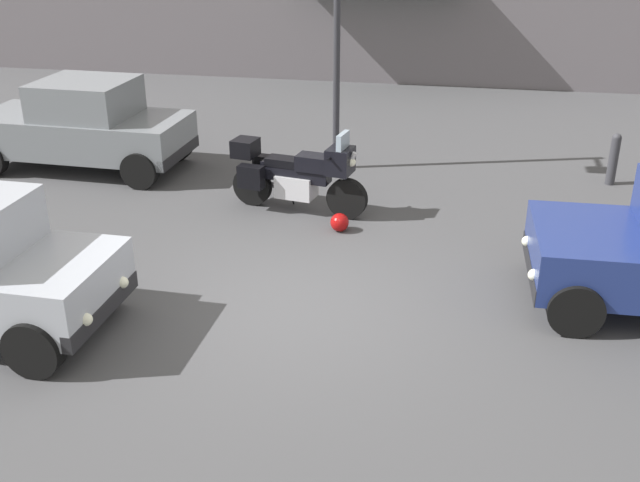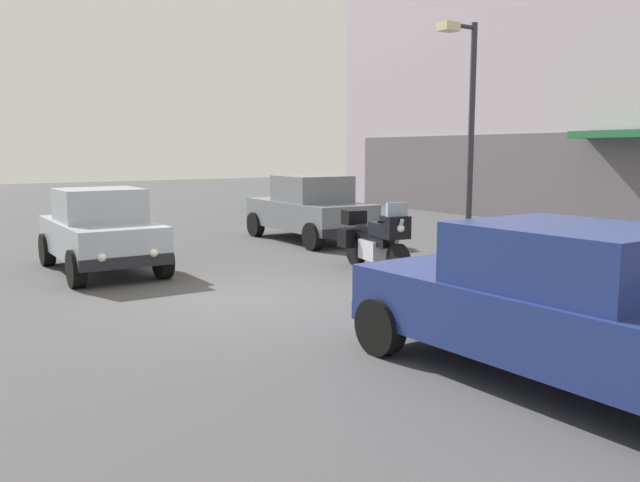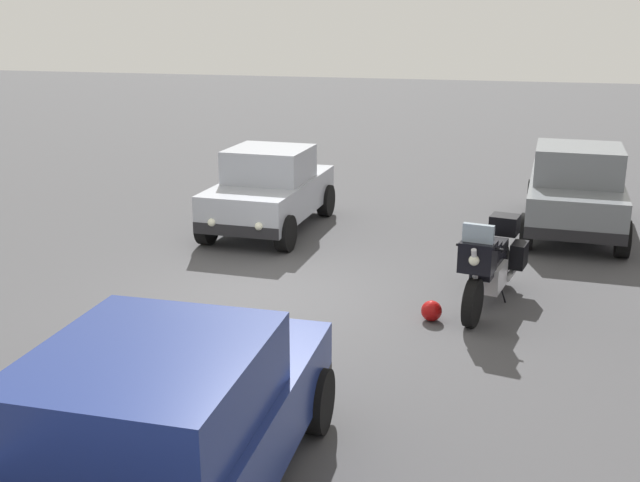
{
  "view_description": "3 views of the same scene",
  "coord_description": "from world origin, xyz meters",
  "px_view_note": "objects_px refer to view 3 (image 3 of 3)",
  "views": [
    {
      "loc": [
        1.91,
        -7.84,
        4.53
      ],
      "look_at": [
        0.26,
        0.65,
        0.62
      ],
      "focal_mm": 42.33,
      "sensor_mm": 36.0,
      "label": 1
    },
    {
      "loc": [
        8.72,
        -4.43,
        2.25
      ],
      "look_at": [
        0.22,
        1.3,
        0.82
      ],
      "focal_mm": 36.28,
      "sensor_mm": 36.0,
      "label": 2
    },
    {
      "loc": [
        9.54,
        3.46,
        3.89
      ],
      "look_at": [
        -0.79,
        0.59,
        0.68
      ],
      "focal_mm": 42.06,
      "sensor_mm": 36.0,
      "label": 3
    }
  ],
  "objects_px": {
    "helmet": "(432,311)",
    "car_compact_side": "(270,190)",
    "car_hatchback_near": "(576,190)",
    "motorcycle": "(490,262)",
    "car_sedan_far": "(151,445)"
  },
  "relations": [
    {
      "from": "helmet",
      "to": "car_compact_side",
      "type": "bearing_deg",
      "value": -136.17
    },
    {
      "from": "car_compact_side",
      "to": "car_hatchback_near",
      "type": "bearing_deg",
      "value": 104.86
    },
    {
      "from": "motorcycle",
      "to": "car_compact_side",
      "type": "bearing_deg",
      "value": -114.24
    },
    {
      "from": "car_hatchback_near",
      "to": "car_compact_side",
      "type": "distance_m",
      "value": 5.71
    },
    {
      "from": "motorcycle",
      "to": "car_compact_side",
      "type": "height_order",
      "value": "car_compact_side"
    },
    {
      "from": "car_compact_side",
      "to": "motorcycle",
      "type": "bearing_deg",
      "value": 56.83
    },
    {
      "from": "car_hatchback_near",
      "to": "car_compact_side",
      "type": "relative_size",
      "value": 1.12
    },
    {
      "from": "motorcycle",
      "to": "car_sedan_far",
      "type": "height_order",
      "value": "car_sedan_far"
    },
    {
      "from": "helmet",
      "to": "car_sedan_far",
      "type": "distance_m",
      "value": 5.14
    },
    {
      "from": "car_sedan_far",
      "to": "motorcycle",
      "type": "bearing_deg",
      "value": -22.54
    },
    {
      "from": "car_hatchback_near",
      "to": "car_sedan_far",
      "type": "relative_size",
      "value": 0.85
    },
    {
      "from": "helmet",
      "to": "car_hatchback_near",
      "type": "xyz_separation_m",
      "value": [
        -5.06,
        1.99,
        0.67
      ]
    },
    {
      "from": "motorcycle",
      "to": "car_hatchback_near",
      "type": "height_order",
      "value": "car_hatchback_near"
    },
    {
      "from": "car_compact_side",
      "to": "car_sedan_far",
      "type": "bearing_deg",
      "value": 14.44
    },
    {
      "from": "car_sedan_far",
      "to": "car_compact_side",
      "type": "bearing_deg",
      "value": 11.92
    }
  ]
}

